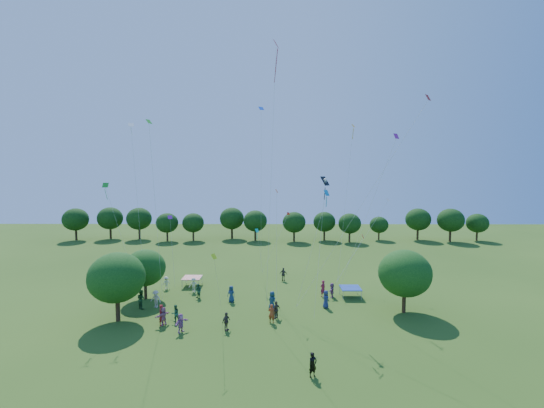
% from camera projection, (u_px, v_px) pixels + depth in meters
% --- Properties ---
extents(near_tree_west, '(5.17, 5.17, 6.48)m').
position_uv_depth(near_tree_west, '(117.00, 277.00, 33.79)').
color(near_tree_west, '#422B19').
rests_on(near_tree_west, ground).
extents(near_tree_north, '(4.44, 4.44, 5.49)m').
position_uv_depth(near_tree_north, '(145.00, 268.00, 39.86)').
color(near_tree_north, '#422B19').
rests_on(near_tree_north, ground).
extents(near_tree_east, '(5.14, 5.14, 6.28)m').
position_uv_depth(near_tree_east, '(405.00, 273.00, 35.91)').
color(near_tree_east, '#422B19').
rests_on(near_tree_east, ground).
extents(treeline, '(88.01, 8.77, 6.77)m').
position_uv_depth(treeline, '(265.00, 221.00, 75.34)').
color(treeline, '#422B19').
rests_on(treeline, ground).
extents(tent_red_stripe, '(2.20, 2.20, 1.10)m').
position_uv_depth(tent_red_stripe, '(192.00, 278.00, 44.66)').
color(tent_red_stripe, red).
rests_on(tent_red_stripe, ground).
extents(tent_blue, '(2.20, 2.20, 1.10)m').
position_uv_depth(tent_blue, '(350.00, 288.00, 40.63)').
color(tent_blue, navy).
rests_on(tent_blue, ground).
extents(man_in_black, '(0.76, 0.68, 1.71)m').
position_uv_depth(man_in_black, '(313.00, 365.00, 24.61)').
color(man_in_black, black).
rests_on(man_in_black, ground).
extents(crowd_person_0, '(0.51, 0.91, 1.83)m').
position_uv_depth(crowd_person_0, '(326.00, 299.00, 37.36)').
color(crowd_person_0, navy).
rests_on(crowd_person_0, ground).
extents(crowd_person_1, '(0.73, 0.84, 1.90)m').
position_uv_depth(crowd_person_1, '(162.00, 315.00, 33.06)').
color(crowd_person_1, maroon).
rests_on(crowd_person_1, ground).
extents(crowd_person_2, '(0.89, 0.85, 1.63)m').
position_uv_depth(crowd_person_2, '(198.00, 291.00, 40.20)').
color(crowd_person_2, '#245437').
rests_on(crowd_person_2, ground).
extents(crowd_person_3, '(1.05, 0.98, 1.52)m').
position_uv_depth(crowd_person_3, '(166.00, 283.00, 43.46)').
color(crowd_person_3, beige).
rests_on(crowd_person_3, ground).
extents(crowd_person_4, '(1.02, 1.02, 1.69)m').
position_uv_depth(crowd_person_4, '(276.00, 310.00, 34.62)').
color(crowd_person_4, '#413C34').
rests_on(crowd_person_4, ground).
extents(crowd_person_5, '(1.25, 1.62, 1.66)m').
position_uv_depth(crowd_person_5, '(181.00, 323.00, 31.59)').
color(crowd_person_5, '#A35F9E').
rests_on(crowd_person_5, ground).
extents(crowd_person_6, '(0.98, 0.74, 1.77)m').
position_uv_depth(crowd_person_6, '(231.00, 294.00, 39.09)').
color(crowd_person_6, navy).
rests_on(crowd_person_6, ground).
extents(crowd_person_7, '(0.83, 0.77, 1.87)m').
position_uv_depth(crowd_person_7, '(323.00, 288.00, 40.78)').
color(crowd_person_7, maroon).
rests_on(crowd_person_7, ground).
extents(crowd_person_8, '(1.04, 1.04, 1.93)m').
position_uv_depth(crowd_person_8, '(141.00, 299.00, 37.19)').
color(crowd_person_8, '#214D25').
rests_on(crowd_person_8, ground).
extents(crowd_person_9, '(1.13, 0.51, 1.72)m').
position_uv_depth(crowd_person_9, '(194.00, 285.00, 42.33)').
color(crowd_person_9, beige).
rests_on(crowd_person_9, ground).
extents(crowd_person_10, '(1.11, 0.76, 1.73)m').
position_uv_depth(crowd_person_10, '(283.00, 274.00, 46.77)').
color(crowd_person_10, '#443F36').
rests_on(crowd_person_10, ground).
extents(crowd_person_11, '(0.95, 1.63, 1.65)m').
position_uv_depth(crowd_person_11, '(332.00, 290.00, 40.53)').
color(crowd_person_11, '#854E7A').
rests_on(crowd_person_11, ground).
extents(crowd_person_12, '(1.04, 1.04, 1.93)m').
position_uv_depth(crowd_person_12, '(272.00, 301.00, 36.76)').
color(crowd_person_12, '#1A364E').
rests_on(crowd_person_12, ground).
extents(crowd_person_13, '(0.75, 0.60, 1.76)m').
position_uv_depth(crowd_person_13, '(272.00, 313.00, 33.62)').
color(crowd_person_13, '#90371A').
rests_on(crowd_person_13, ground).
extents(crowd_person_14, '(0.86, 0.83, 1.57)m').
position_uv_depth(crowd_person_14, '(175.00, 313.00, 33.93)').
color(crowd_person_14, '#275B3E').
rests_on(crowd_person_14, ground).
extents(crowd_person_15, '(1.26, 0.79, 1.78)m').
position_uv_depth(crowd_person_15, '(156.00, 299.00, 37.47)').
color(crowd_person_15, beige).
rests_on(crowd_person_15, ground).
extents(crowd_person_16, '(0.90, 1.04, 1.63)m').
position_uv_depth(crowd_person_16, '(226.00, 321.00, 31.96)').
color(crowd_person_16, '#413734').
rests_on(crowd_person_16, ground).
extents(crowd_person_17, '(1.36, 1.63, 1.70)m').
position_uv_depth(crowd_person_17, '(163.00, 316.00, 33.08)').
color(crowd_person_17, '#AB6389').
rests_on(crowd_person_17, ground).
extents(pirate_kite, '(1.98, 5.28, 12.22)m').
position_uv_depth(pirate_kite, '(325.00, 184.00, 35.04)').
color(pirate_kite, black).
extents(red_high_kite, '(1.22, 1.82, 24.87)m').
position_uv_depth(red_high_kite, '(274.00, 93.00, 33.89)').
color(red_high_kite, red).
extents(small_kite_0, '(10.50, 3.84, 18.81)m').
position_uv_depth(small_kite_0, '(389.00, 160.00, 30.34)').
color(small_kite_0, red).
extents(small_kite_1, '(3.59, 2.09, 7.46)m').
position_uv_depth(small_kite_1, '(282.00, 228.00, 47.12)').
color(small_kite_1, '#FF290D').
extents(small_kite_2, '(2.16, 2.17, 18.20)m').
position_uv_depth(small_kite_2, '(349.00, 167.00, 41.90)').
color(small_kite_2, '#F5AC15').
extents(small_kite_3, '(0.57, 2.00, 17.41)m').
position_uv_depth(small_kite_3, '(153.00, 171.00, 33.70)').
color(small_kite_3, '#1C981B').
extents(small_kite_4, '(3.04, 0.64, 11.02)m').
position_uv_depth(small_kite_4, '(322.00, 211.00, 33.21)').
color(small_kite_4, '#148ACE').
extents(small_kite_5, '(1.00, 1.36, 7.86)m').
position_uv_depth(small_kite_5, '(171.00, 230.00, 40.27)').
color(small_kite_5, purple).
extents(small_kite_6, '(7.13, 3.81, 9.51)m').
position_uv_depth(small_kite_6, '(375.00, 221.00, 43.73)').
color(small_kite_6, silver).
extents(small_kite_7, '(0.93, 1.02, 5.77)m').
position_uv_depth(small_kite_7, '(258.00, 236.00, 44.64)').
color(small_kite_7, '#0DCFAA').
extents(small_kite_8, '(0.29, 3.07, 10.85)m').
position_uv_depth(small_kite_8, '(277.00, 217.00, 38.07)').
color(small_kite_8, '#EF550E').
extents(small_kite_9, '(3.91, 3.08, 5.22)m').
position_uv_depth(small_kite_9, '(360.00, 242.00, 43.40)').
color(small_kite_9, '#FF3C0D').
extents(small_kite_10, '(0.60, 6.07, 6.32)m').
position_uv_depth(small_kite_10, '(216.00, 268.00, 29.25)').
color(small_kite_10, '#B5DC13').
extents(small_kite_11, '(2.28, 2.64, 11.63)m').
position_uv_depth(small_kite_11, '(112.00, 207.00, 35.37)').
color(small_kite_11, '#1A9223').
extents(small_kite_12, '(0.70, 2.47, 20.23)m').
position_uv_depth(small_kite_12, '(261.00, 152.00, 42.85)').
color(small_kite_12, blue).
extents(small_kite_13, '(4.09, 6.25, 16.08)m').
position_uv_depth(small_kite_13, '(380.00, 180.00, 34.26)').
color(small_kite_13, '#AB1C93').
extents(small_kite_14, '(2.08, 2.33, 18.06)m').
position_uv_depth(small_kite_14, '(134.00, 162.00, 39.64)').
color(small_kite_14, white).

